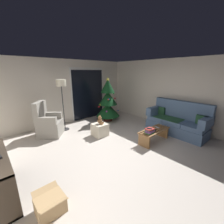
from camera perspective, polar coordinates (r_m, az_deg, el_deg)
The scene contains 17 objects.
ground_plane at distance 4.00m, azimuth 2.45°, elevation -14.94°, with size 7.00×7.00×0.00m, color #BCB2A8.
wall_back at distance 6.08m, azimuth -18.04°, elevation 7.49°, with size 5.72×0.12×2.50m, color beige.
wall_right at distance 5.87m, azimuth 23.29°, elevation 6.72°, with size 0.12×6.00×2.50m, color beige.
patio_door_frame at distance 6.51m, azimuth -9.39°, elevation 7.21°, with size 1.60×0.02×2.20m, color silver.
patio_door_glass at distance 6.50m, azimuth -9.28°, elevation 6.76°, with size 1.50×0.02×2.10m, color black.
couch at distance 5.39m, azimuth 24.26°, elevation -3.46°, with size 0.83×1.96×1.08m.
coffee_table at distance 4.54m, azimuth 16.28°, elevation -8.15°, with size 1.10×0.40×0.38m.
remote_silver at distance 4.66m, azimuth 17.39°, elevation -5.79°, with size 0.04×0.16×0.02m, color #ADADB2.
remote_black at distance 4.41m, azimuth 16.70°, elevation -6.95°, with size 0.04×0.16×0.02m, color black.
book_stack at distance 4.18m, azimuth 14.64°, elevation -7.24°, with size 0.26×0.22×0.14m.
cell_phone at distance 4.15m, azimuth 14.54°, elevation -6.33°, with size 0.07×0.14×0.01m, color black.
christmas_tree at distance 6.02m, azimuth -1.65°, elevation 3.97°, with size 0.98×0.98×1.82m.
armchair at distance 5.15m, azimuth -23.79°, elevation -4.24°, with size 0.96×0.96×1.13m.
floor_lamp at distance 5.21m, azimuth -19.32°, elevation 8.96°, with size 0.32×0.32×1.78m.
ottoman at distance 4.79m, azimuth -4.79°, elevation -6.94°, with size 0.44×0.44×0.40m, color beige.
teddy_bear_chestnut at distance 4.67m, azimuth -4.76°, elevation -3.31°, with size 0.21×0.22×0.29m.
cardboard_box_open_near_shelf at distance 2.69m, azimuth -23.09°, elevation -30.68°, with size 0.40×0.48×0.33m.
Camera 1 is at (-2.41, -2.46, 2.04)m, focal length 23.17 mm.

